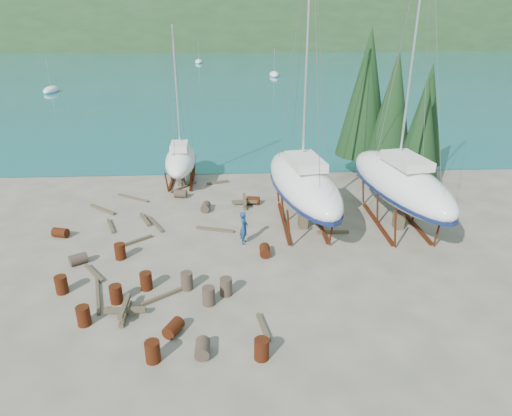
{
  "coord_description": "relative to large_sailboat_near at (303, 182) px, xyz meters",
  "views": [
    {
      "loc": [
        0.64,
        -21.07,
        12.21
      ],
      "look_at": [
        1.94,
        3.0,
        1.98
      ],
      "focal_mm": 32.0,
      "sensor_mm": 36.0,
      "label": 1
    }
  ],
  "objects": [
    {
      "name": "cypress_back_left",
      "position": [
        6.07,
        8.99,
        3.89
      ],
      "size": [
        4.14,
        4.14,
        11.5
      ],
      "color": "black",
      "rests_on": "ground"
    },
    {
      "name": "timber_10",
      "position": [
        -5.45,
        -0.78,
        -2.69
      ],
      "size": [
        2.36,
        0.87,
        0.16
      ],
      "primitive_type": "cube",
      "rotation": [
        0.0,
        0.0,
        1.27
      ],
      "color": "#4E442C",
      "rests_on": "ground"
    },
    {
      "name": "timber_pile_fore",
      "position": [
        -9.13,
        -9.18,
        -2.47
      ],
      "size": [
        1.8,
        1.8,
        0.6
      ],
      "color": "#4E442C",
      "rests_on": "ground"
    },
    {
      "name": "drum_15",
      "position": [
        -12.56,
        -4.45,
        -2.48
      ],
      "size": [
        1.05,
        0.96,
        0.58
      ],
      "primitive_type": "cylinder",
      "rotation": [
        1.57,
        0.0,
        2.14
      ],
      "color": "#2D2823",
      "rests_on": "ground"
    },
    {
      "name": "large_sailboat_near",
      "position": [
        0.0,
        0.0,
        0.0
      ],
      "size": [
        4.72,
        11.25,
        17.19
      ],
      "rotation": [
        0.0,
        0.0,
        0.14
      ],
      "color": "white",
      "rests_on": "ground"
    },
    {
      "name": "drum_11",
      "position": [
        -6.16,
        2.34,
        -2.48
      ],
      "size": [
        0.67,
        0.94,
        0.58
      ],
      "primitive_type": "cylinder",
      "rotation": [
        1.57,
        0.0,
        3.04
      ],
      "color": "#2D2823",
      "rests_on": "ground"
    },
    {
      "name": "drum_4",
      "position": [
        -2.91,
        3.33,
        -2.48
      ],
      "size": [
        0.98,
        0.74,
        0.58
      ],
      "primitive_type": "cylinder",
      "rotation": [
        1.57,
        0.0,
        1.37
      ],
      "color": "#571F0F",
      "rests_on": "ground"
    },
    {
      "name": "timber_17",
      "position": [
        -11.96,
        0.08,
        -2.69
      ],
      "size": [
        0.92,
        2.01,
        0.16
      ],
      "primitive_type": "cube",
      "rotation": [
        0.0,
        0.0,
        0.38
      ],
      "color": "#4E442C",
      "rests_on": "ground"
    },
    {
      "name": "drum_12",
      "position": [
        -6.87,
        -10.53,
        -2.48
      ],
      "size": [
        0.9,
        1.04,
        0.58
      ],
      "primitive_type": "cylinder",
      "rotation": [
        1.57,
        0.0,
        2.7
      ],
      "color": "#571F0F",
      "rests_on": "ground"
    },
    {
      "name": "drum_14",
      "position": [
        -8.55,
        -7.07,
        -2.33
      ],
      "size": [
        0.58,
        0.58,
        0.88
      ],
      "primitive_type": "cylinder",
      "color": "#571F0F",
      "rests_on": "ground"
    },
    {
      "name": "far_hill",
      "position": [
        -4.93,
        314.99,
        -2.77
      ],
      "size": [
        800.0,
        360.0,
        110.0
      ],
      "primitive_type": "ellipsoid",
      "color": "#1C361B",
      "rests_on": "ground"
    },
    {
      "name": "drum_6",
      "position": [
        -2.61,
        -4.04,
        -2.48
      ],
      "size": [
        0.59,
        0.88,
        0.58
      ],
      "primitive_type": "cylinder",
      "rotation": [
        1.57,
        0.0,
        -0.01
      ],
      "color": "#571F0F",
      "rests_on": "ground"
    },
    {
      "name": "cypress_mid_right",
      "position": [
        9.07,
        4.99,
        2.15
      ],
      "size": [
        3.06,
        3.06,
        8.5
      ],
      "color": "black",
      "rests_on": "ground"
    },
    {
      "name": "timber_4",
      "position": [
        -9.95,
        -2.08,
        -2.68
      ],
      "size": [
        1.65,
        1.38,
        0.17
      ],
      "primitive_type": "cube",
      "rotation": [
        0.0,
        0.0,
        2.25
      ],
      "color": "#4E442C",
      "rests_on": "ground"
    },
    {
      "name": "timber_8",
      "position": [
        -9.98,
        0.9,
        -2.68
      ],
      "size": [
        0.99,
        1.87,
        0.19
      ],
      "primitive_type": "cube",
      "rotation": [
        0.0,
        0.0,
        0.43
      ],
      "color": "#4E442C",
      "rests_on": "ground"
    },
    {
      "name": "ground",
      "position": [
        -4.93,
        -5.01,
        -2.77
      ],
      "size": [
        600.0,
        600.0,
        0.0
      ],
      "primitive_type": "plane",
      "color": "#595546",
      "rests_on": "ground"
    },
    {
      "name": "moored_boat_left",
      "position": [
        -34.93,
        54.99,
        -2.38
      ],
      "size": [
        2.0,
        5.0,
        6.05
      ],
      "color": "white",
      "rests_on": "ground"
    },
    {
      "name": "timber_2",
      "position": [
        -13.12,
        2.72,
        -2.68
      ],
      "size": [
        2.06,
        1.77,
        0.19
      ],
      "primitive_type": "cube",
      "rotation": [
        0.0,
        0.0,
        0.87
      ],
      "color": "#4E442C",
      "rests_on": "ground"
    },
    {
      "name": "timber_1",
      "position": [
        1.71,
        -1.56,
        -2.67
      ],
      "size": [
        1.89,
        0.24,
        0.19
      ],
      "primitive_type": "cube",
      "rotation": [
        0.0,
        0.0,
        1.54
      ],
      "color": "#4E442C",
      "rests_on": "ground"
    },
    {
      "name": "small_sailboat_shore",
      "position": [
        -8.29,
        8.04,
        -0.86
      ],
      "size": [
        2.51,
        7.32,
        11.59
      ],
      "rotation": [
        0.0,
        0.0,
        0.03
      ],
      "color": "white",
      "rests_on": "ground"
    },
    {
      "name": "timber_7",
      "position": [
        -3.14,
        -10.41,
        -2.68
      ],
      "size": [
        0.5,
        1.8,
        0.17
      ],
      "primitive_type": "cube",
      "rotation": [
        0.0,
        0.0,
        0.19
      ],
      "color": "#4E442C",
      "rests_on": "ground"
    },
    {
      "name": "bay_water",
      "position": [
        -4.93,
        309.99,
        -2.77
      ],
      "size": [
        700.0,
        700.0,
        0.0
      ],
      "primitive_type": "plane",
      "color": "#19687F",
      "rests_on": "ground"
    },
    {
      "name": "timber_9",
      "position": [
        -8.06,
        6.85,
        -2.7
      ],
      "size": [
        1.83,
        2.23,
        0.15
      ],
      "primitive_type": "cube",
      "rotation": [
        0.0,
        0.0,
        2.46
      ],
      "color": "#4E442C",
      "rests_on": "ground"
    },
    {
      "name": "drum_1",
      "position": [
        -5.6,
        -11.86,
        -2.48
      ],
      "size": [
        0.58,
        0.88,
        0.58
      ],
      "primitive_type": "cylinder",
      "rotation": [
        1.57,
        0.0,
        3.15
      ],
      "color": "#2D2823",
      "rests_on": "ground"
    },
    {
      "name": "timber_5",
      "position": [
        -7.57,
        -7.81,
        -2.69
      ],
      "size": [
        2.07,
        1.56,
        0.16
      ],
      "primitive_type": "cube",
      "rotation": [
        0.0,
        0.0,
        2.2
      ],
      "color": "#4E442C",
      "rests_on": "ground"
    },
    {
      "name": "drum_17",
      "position": [
        -5.5,
        -8.5,
        -2.33
      ],
      "size": [
        0.58,
        0.58,
        0.88
      ],
      "primitive_type": "cylinder",
      "color": "#2D2823",
      "rests_on": "ground"
    },
    {
      "name": "large_sailboat_far",
      "position": [
        5.9,
        -0.43,
        0.07
      ],
      "size": [
        4.9,
        11.37,
        17.41
      ],
      "rotation": [
        0.0,
        0.0,
        0.16
      ],
      "color": "white",
      "rests_on": "ground"
    },
    {
      "name": "drum_13",
      "position": [
        -9.74,
        -8.12,
        -2.33
      ],
      "size": [
        0.58,
        0.58,
        0.88
      ],
      "primitive_type": "cylinder",
      "color": "#571F0F",
      "rests_on": "ground"
    },
    {
      "name": "moored_boat_far",
      "position": [
        -12.93,
        104.99,
        -2.38
      ],
      "size": [
        2.0,
        5.0,
        6.05
      ],
      "color": "white",
      "rests_on": "ground"
    },
    {
      "name": "worker",
      "position": [
        -3.71,
        -2.51,
        -1.79
      ],
      "size": [
        0.58,
        0.78,
        1.96
      ],
      "primitive_type": "imported",
      "rotation": [
        0.0,
        0.0,
        1.41
      ],
      "color": "navy",
      "rests_on": "ground"
    },
    {
      "name": "far_house_center",
      "position": [
        -24.93,
        184.99,
        0.15
      ],
      "size": [
        6.6,
        5.6,
        5.6
      ],
      "color": "beige",
      "rests_on": "ground"
    },
    {
      "name": "drum_2",
      "position": [
        -14.58,
        -1.17,
        -2.48
      ],
      "size": [
        1.0,
        0.8,
        0.58
      ],
      "primitive_type": "cylinder",
      "rotation": [
        1.57,
        0.0,
        1.29
      ],
      "color": "#571F0F",
      "rests_on": "ground"
    },
    {
      "name": "drum_7",
      "position": [
        -3.32,
        -12.2,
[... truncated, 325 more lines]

